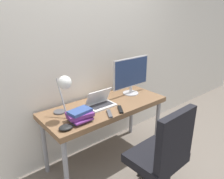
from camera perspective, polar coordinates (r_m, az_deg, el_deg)
The scene contains 11 objects.
ground_plane at distance 2.77m, azimuth 2.63°, elevation -20.32°, with size 12.00×12.00×0.00m, color #70665B.
wall_back at distance 2.68m, azimuth -6.86°, elevation 9.43°, with size 8.00×0.05×2.60m.
desk at distance 2.59m, azimuth -1.73°, elevation -5.41°, with size 1.49×0.62×0.75m.
laptop at distance 2.51m, azimuth -3.03°, elevation -3.45°, with size 0.32×0.20×0.20m.
monitor at distance 2.82m, azimuth 5.00°, elevation 3.96°, with size 0.58×0.21×0.48m.
desk_lamp at distance 2.18m, azimuth -12.43°, elevation 0.89°, with size 0.13×0.30×0.46m.
office_chair at distance 2.17m, azimuth 13.29°, elevation -15.59°, with size 0.56×0.57×1.00m.
book_stack at distance 2.21m, azimuth -8.34°, elevation -6.66°, with size 0.27×0.21×0.12m.
tv_remote at distance 2.42m, azimuth 2.18°, elevation -5.22°, with size 0.13×0.17×0.02m.
media_remote at distance 2.32m, azimuth -0.66°, elevation -6.35°, with size 0.12×0.17×0.02m.
game_controller at distance 2.10m, azimuth -11.96°, elevation -9.64°, with size 0.14×0.11×0.04m.
Camera 1 is at (-1.43, -1.53, 1.81)m, focal length 35.00 mm.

